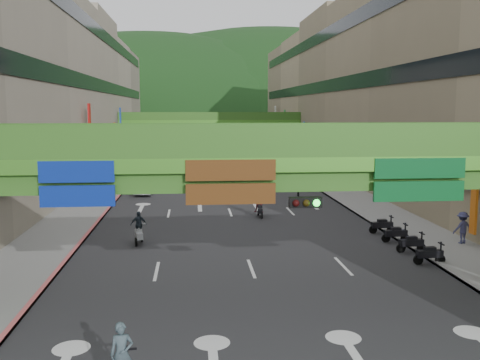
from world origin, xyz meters
TOP-DOWN VIEW (x-y plane):
  - road_slab at (0.00, 50.00)m, footprint 18.00×140.00m
  - sidewalk_left at (-11.00, 50.00)m, footprint 4.00×140.00m
  - sidewalk_right at (11.00, 50.00)m, footprint 4.00×140.00m
  - curb_left at (-9.10, 50.00)m, footprint 0.20×140.00m
  - curb_right at (9.10, 50.00)m, footprint 0.20×140.00m
  - building_row_left at (-18.93, 50.00)m, footprint 12.80×95.00m
  - building_row_right at (18.93, 50.00)m, footprint 12.80×95.00m
  - overpass_near at (0.93, 5.38)m, footprint 28.00×12.27m
  - overpass_far at (0.00, 65.00)m, footprint 28.00×2.20m
  - hill_left at (-15.00, 160.00)m, footprint 168.00×140.00m
  - hill_right at (25.00, 180.00)m, footprint 208.00×176.00m
  - bunting_string at (0.00, 30.00)m, footprint 26.00×0.36m
  - scooter_rider_mid at (1.99, 24.14)m, footprint 0.94×1.60m
  - scooter_rider_left at (-5.82, 17.29)m, footprint 0.96×1.59m
  - scooter_rider_far at (-1.98, 49.24)m, footprint 0.93×1.60m
  - parked_scooter_row at (8.80, 15.22)m, footprint 1.60×7.15m
  - car_silver at (-7.00, 35.33)m, footprint 1.71×4.34m
  - car_yellow at (1.80, 44.07)m, footprint 1.59×3.70m
  - pedestrian_blue at (12.20, 15.24)m, footprint 0.93×0.70m

SIDE VIEW (x-z plane):
  - hill_left at x=-15.00m, z-range -56.00..56.00m
  - hill_right at x=25.00m, z-range -64.00..64.00m
  - road_slab at x=0.00m, z-range 0.00..0.02m
  - sidewalk_left at x=-11.00m, z-range 0.00..0.15m
  - sidewalk_right at x=11.00m, z-range 0.00..0.15m
  - curb_left at x=-9.10m, z-range 0.00..0.18m
  - curb_right at x=9.10m, z-range 0.00..0.18m
  - parked_scooter_row at x=8.80m, z-range -0.02..1.06m
  - car_yellow at x=1.80m, z-range 0.00..1.24m
  - car_silver at x=-7.00m, z-range 0.00..1.41m
  - pedestrian_blue at x=12.20m, z-range 0.00..1.78m
  - scooter_rider_left at x=-5.82m, z-range -0.01..1.88m
  - scooter_rider_far at x=-1.98m, z-range 0.02..2.13m
  - scooter_rider_mid at x=1.99m, z-range 0.04..2.17m
  - overpass_near at x=0.93m, z-range 1.66..8.76m
  - overpass_far at x=0.00m, z-range 1.85..8.95m
  - bunting_string at x=0.00m, z-range 5.73..6.19m
  - building_row_left at x=-18.93m, z-range -0.04..18.96m
  - building_row_right at x=18.93m, z-range -0.04..18.96m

